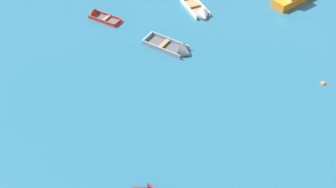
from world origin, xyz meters
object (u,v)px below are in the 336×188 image
object	(u,v)px
rowboat_grey_back_row_center	(178,50)
mooring_buoy_near_foreground	(323,84)
rowboat_white_cluster_inner	(200,13)
rowboat_red_near_right	(97,15)

from	to	relation	value
rowboat_grey_back_row_center	mooring_buoy_near_foreground	size ratio (longest dim) A/B	10.71
rowboat_white_cluster_inner	rowboat_grey_back_row_center	bearing A→B (deg)	-118.79
rowboat_red_near_right	rowboat_grey_back_row_center	bearing A→B (deg)	-41.95
rowboat_red_near_right	rowboat_white_cluster_inner	world-z (taller)	rowboat_white_cluster_inner
rowboat_grey_back_row_center	rowboat_white_cluster_inner	bearing A→B (deg)	61.21
rowboat_grey_back_row_center	mooring_buoy_near_foreground	world-z (taller)	rowboat_grey_back_row_center
rowboat_white_cluster_inner	rowboat_grey_back_row_center	xyz separation A→B (m)	(-2.55, -4.65, -0.00)
rowboat_red_near_right	mooring_buoy_near_foreground	bearing A→B (deg)	-33.32
rowboat_white_cluster_inner	mooring_buoy_near_foreground	xyz separation A→B (m)	(6.70, -9.27, -0.17)
rowboat_red_near_right	rowboat_grey_back_row_center	size ratio (longest dim) A/B	0.79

